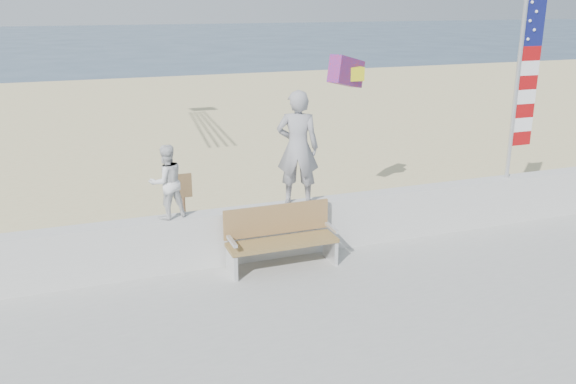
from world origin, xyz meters
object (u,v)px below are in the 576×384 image
Objects in this scene: adult at (298,148)px; child at (167,182)px; bench at (280,237)px; flag at (523,77)px.

child is at bearing 24.79° from adult.
adult is 1.50m from bench.
adult is 1.62× the size of child.
flag is (4.93, 0.45, 2.30)m from bench.
adult reaches higher than child.
bench is 5.46m from flag.
flag reaches higher than adult.
flag reaches higher than bench.
child is 0.34× the size of flag.
flag is (6.64, -0.00, 1.32)m from child.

